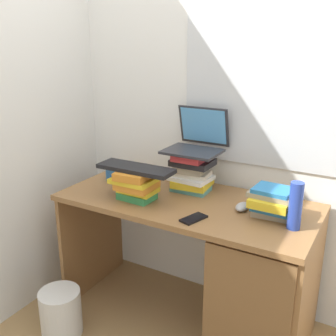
{
  "coord_description": "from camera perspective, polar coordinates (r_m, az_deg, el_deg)",
  "views": [
    {
      "loc": [
        0.92,
        -1.8,
        1.58
      ],
      "look_at": [
        -0.09,
        -0.05,
        0.92
      ],
      "focal_mm": 43.27,
      "sensor_mm": 36.0,
      "label": 1
    }
  ],
  "objects": [
    {
      "name": "wall_left",
      "position": [
        2.58,
        -15.92,
        11.14
      ],
      "size": [
        0.05,
        6.0,
        2.6
      ],
      "primitive_type": "cube",
      "color": "silver",
      "rests_on": "ground"
    },
    {
      "name": "wall_back",
      "position": [
        2.36,
        6.99,
        11.09
      ],
      "size": [
        6.0,
        0.06,
        2.6
      ],
      "color": "white",
      "rests_on": "ground"
    },
    {
      "name": "book_stack_tall",
      "position": [
        2.28,
        3.35,
        -0.54
      ],
      "size": [
        0.24,
        0.21,
        0.22
      ],
      "color": "teal",
      "rests_on": "desk"
    },
    {
      "name": "laptop",
      "position": [
        2.29,
        4.12,
        3.9
      ],
      "size": [
        0.3,
        0.29,
        0.24
      ],
      "color": "#2D2D33",
      "rests_on": "book_stack_tall"
    },
    {
      "name": "keyboard",
      "position": [
        2.14,
        -4.56,
        -0.06
      ],
      "size": [
        0.42,
        0.15,
        0.02
      ],
      "primitive_type": "cube",
      "rotation": [
        0.0,
        0.0,
        0.01
      ],
      "color": "black",
      "rests_on": "book_stack_keyboard_riser"
    },
    {
      "name": "book_stack_keyboard_riser",
      "position": [
        2.16,
        -4.56,
        -2.31
      ],
      "size": [
        0.23,
        0.2,
        0.16
      ],
      "color": "#338C4C",
      "rests_on": "desk"
    },
    {
      "name": "cell_phone",
      "position": [
        1.96,
        3.62,
        -7.12
      ],
      "size": [
        0.1,
        0.15,
        0.01
      ],
      "primitive_type": "cube",
      "rotation": [
        0.0,
        0.0,
        -0.3
      ],
      "color": "black",
      "rests_on": "desk"
    },
    {
      "name": "desk",
      "position": [
        2.2,
        10.52,
        -14.53
      ],
      "size": [
        1.37,
        0.63,
        0.74
      ],
      "color": "olive",
      "rests_on": "ground"
    },
    {
      "name": "book_stack_side",
      "position": [
        2.02,
        14.56,
        -4.69
      ],
      "size": [
        0.24,
        0.19,
        0.14
      ],
      "color": "gray",
      "rests_on": "desk"
    },
    {
      "name": "ground_plane",
      "position": [
        2.56,
        2.37,
        -20.04
      ],
      "size": [
        6.0,
        6.0,
        0.0
      ],
      "primitive_type": "plane",
      "color": "#9E7A4C"
    },
    {
      "name": "wastebasket",
      "position": [
        2.44,
        -14.86,
        -19.05
      ],
      "size": [
        0.23,
        0.23,
        0.26
      ],
      "primitive_type": "cylinder",
      "color": "silver",
      "rests_on": "ground"
    },
    {
      "name": "water_bottle",
      "position": [
        1.91,
        17.5,
        -5.11
      ],
      "size": [
        0.06,
        0.06,
        0.22
      ],
      "primitive_type": "cylinder",
      "color": "#263FA5",
      "rests_on": "desk"
    },
    {
      "name": "mug",
      "position": [
        2.49,
        -7.75,
        -0.68
      ],
      "size": [
        0.12,
        0.09,
        0.09
      ],
      "color": "#265999",
      "rests_on": "desk"
    },
    {
      "name": "computer_mouse",
      "position": [
        2.09,
        10.41,
        -5.39
      ],
      "size": [
        0.06,
        0.1,
        0.04
      ],
      "primitive_type": "ellipsoid",
      "color": "#A5A8AD",
      "rests_on": "desk"
    }
  ]
}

